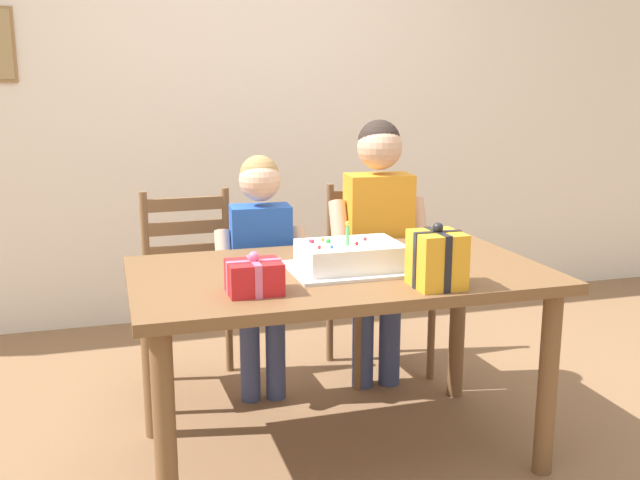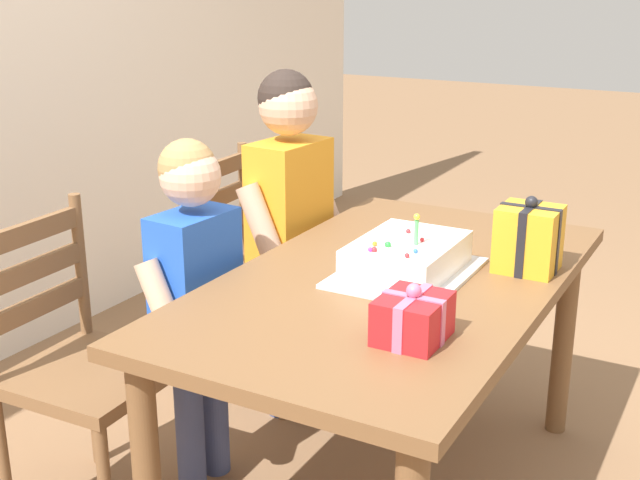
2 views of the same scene
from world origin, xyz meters
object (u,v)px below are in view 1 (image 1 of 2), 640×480
object	(u,v)px
gift_box_red_large	(254,277)
chair_right	(376,277)
child_older	(378,228)
gift_box_beside_cake	(437,259)
child_younger	(261,255)
birthday_cake	(350,257)
chair_left	(193,292)
dining_table	(339,294)

from	to	relation	value
gift_box_red_large	chair_right	distance (m)	1.32
chair_right	child_older	distance (m)	0.37
gift_box_beside_cake	child_younger	world-z (taller)	child_younger
birthday_cake	chair_left	world-z (taller)	birthday_cake
dining_table	child_younger	bearing A→B (deg)	107.37
gift_box_beside_cake	child_older	size ratio (longest dim) A/B	0.18
gift_box_red_large	gift_box_beside_cake	distance (m)	0.61
birthday_cake	child_older	bearing A→B (deg)	60.11
chair_left	chair_right	size ratio (longest dim) A/B	1.00
child_younger	child_older	bearing A→B (deg)	-0.03
dining_table	birthday_cake	size ratio (longest dim) A/B	3.44
dining_table	child_younger	size ratio (longest dim) A/B	1.37
birthday_cake	child_younger	size ratio (longest dim) A/B	0.40
dining_table	chair_right	distance (m)	0.92
dining_table	birthday_cake	distance (m)	0.15
dining_table	gift_box_red_large	bearing A→B (deg)	-149.84
dining_table	chair_left	xyz separation A→B (m)	(-0.45, 0.78, -0.17)
chair_left	chair_right	bearing A→B (deg)	-0.00
gift_box_red_large	child_younger	world-z (taller)	child_younger
dining_table	birthday_cake	world-z (taller)	birthday_cake
birthday_cake	gift_box_red_large	world-z (taller)	birthday_cake
gift_box_beside_cake	chair_left	bearing A→B (deg)	122.35
birthday_cake	child_younger	world-z (taller)	child_younger
birthday_cake	chair_left	size ratio (longest dim) A/B	0.48
gift_box_red_large	gift_box_beside_cake	bearing A→B (deg)	-9.59
child_older	birthday_cake	bearing A→B (deg)	-119.89
gift_box_beside_cake	child_older	bearing A→B (deg)	81.49
dining_table	chair_right	size ratio (longest dim) A/B	1.64
gift_box_beside_cake	child_younger	xyz separation A→B (m)	(-0.41, 0.87, -0.16)
gift_box_beside_cake	chair_right	distance (m)	1.17
gift_box_beside_cake	child_older	distance (m)	0.88
birthday_cake	dining_table	bearing A→B (deg)	142.19
chair_right	child_older	size ratio (longest dim) A/B	0.74
gift_box_beside_cake	gift_box_red_large	bearing A→B (deg)	170.41
gift_box_beside_cake	chair_right	bearing A→B (deg)	79.15
dining_table	gift_box_red_large	distance (m)	0.44
birthday_cake	chair_left	distance (m)	0.99
gift_box_red_large	gift_box_beside_cake	xyz separation A→B (m)	(0.60, -0.10, 0.04)
dining_table	birthday_cake	xyz separation A→B (m)	(0.03, -0.03, 0.15)
child_older	gift_box_red_large	bearing A→B (deg)	-133.45
child_younger	gift_box_red_large	bearing A→B (deg)	-103.50
chair_left	child_younger	size ratio (longest dim) A/B	0.83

